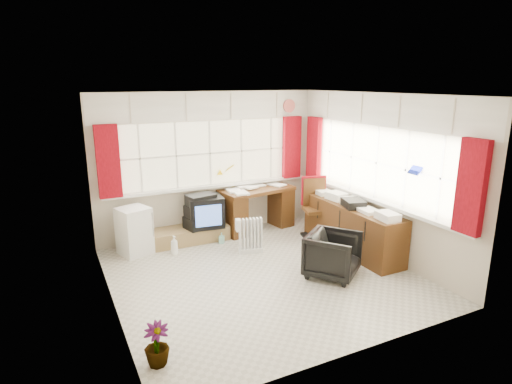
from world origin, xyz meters
TOP-DOWN VIEW (x-y plane):
  - ground at (0.00, 0.00)m, footprint 4.00×4.00m
  - room_walls at (0.00, 0.00)m, footprint 4.00×4.00m
  - window_back at (0.00, 1.94)m, footprint 3.70×0.12m
  - window_right at (1.94, 0.00)m, footprint 0.12×3.70m
  - curtains at (0.92, 0.93)m, footprint 3.83×3.83m
  - overhead_cabinets at (0.98, 0.98)m, footprint 3.98×3.98m
  - desk at (0.81, 1.80)m, footprint 1.43×0.85m
  - desk_lamp at (0.43, 2.01)m, footprint 0.17×0.16m
  - task_chair at (1.56, 1.00)m, footprint 0.55×0.57m
  - office_chair at (0.88, -0.45)m, footprint 0.96×0.96m
  - radiator at (0.22, 0.83)m, footprint 0.40×0.23m
  - credenza at (1.73, 0.20)m, footprint 0.50×2.00m
  - file_tray at (1.67, 0.12)m, footprint 0.38×0.44m
  - tv_bench at (-0.55, 1.72)m, footprint 1.40×0.50m
  - crt_tv at (-0.23, 1.68)m, footprint 0.63×0.60m
  - hifi_stack at (-0.31, 1.64)m, footprint 0.61×0.45m
  - mini_fridge at (-1.44, 1.60)m, footprint 0.56×0.56m
  - spray_bottle_a at (-0.90, 1.28)m, footprint 0.15×0.15m
  - spray_bottle_b at (-0.05, 1.39)m, footprint 0.12×0.12m
  - flower_vase at (-1.80, -1.30)m, footprint 0.29×0.29m

SIDE VIEW (x-z plane):
  - ground at x=0.00m, z-range 0.00..0.00m
  - spray_bottle_b at x=-0.05m, z-range 0.00..0.19m
  - tv_bench at x=-0.55m, z-range 0.00..0.25m
  - spray_bottle_a at x=-0.90m, z-range 0.00..0.31m
  - flower_vase at x=-1.80m, z-range 0.00..0.43m
  - radiator at x=0.22m, z-range -0.05..0.51m
  - office_chair at x=0.88m, z-range 0.00..0.63m
  - mini_fridge at x=-1.44m, z-range 0.00..0.75m
  - credenza at x=1.73m, z-range -0.03..0.82m
  - desk at x=0.81m, z-range 0.02..0.84m
  - crt_tv at x=-0.23m, z-range 0.25..0.77m
  - hifi_stack at x=-0.31m, z-range 0.23..0.81m
  - task_chair at x=1.56m, z-range 0.03..1.09m
  - file_tray at x=1.67m, z-range 0.75..0.87m
  - window_back at x=0.00m, z-range -0.85..2.75m
  - window_right at x=1.94m, z-range -0.85..2.75m
  - desk_lamp at x=0.43m, z-range 0.86..1.29m
  - curtains at x=0.92m, z-range 0.88..2.03m
  - room_walls at x=0.00m, z-range -0.50..3.50m
  - overhead_cabinets at x=0.98m, z-range 2.01..2.49m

